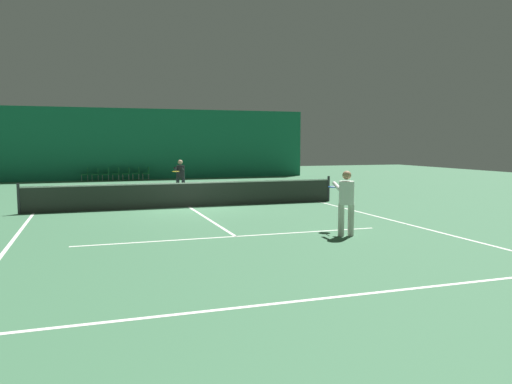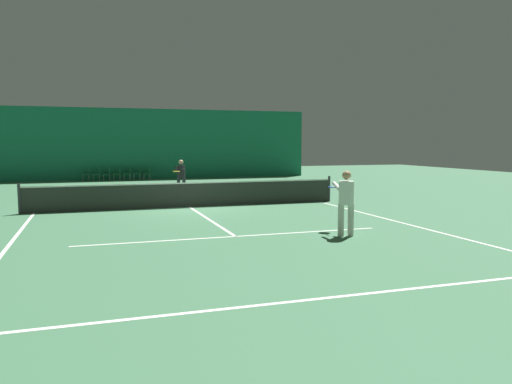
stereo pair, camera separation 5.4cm
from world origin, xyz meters
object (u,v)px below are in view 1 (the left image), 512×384
object	(u,v)px
courtside_chair_3	(117,173)
courtside_chair_4	(127,173)
courtside_chair_5	(137,173)
courtside_chair_6	(147,172)
courtside_chair_1	(96,173)
tennis_net	(189,194)
courtside_chair_0	(86,174)
courtside_chair_2	(107,173)
player_near	(346,198)
player_far	(180,175)

from	to	relation	value
courtside_chair_3	courtside_chair_4	distance (m)	0.65
courtside_chair_5	courtside_chair_6	xyz separation A→B (m)	(0.65, 0.00, 0.00)
courtside_chair_1	courtside_chair_6	distance (m)	3.23
tennis_net	courtside_chair_0	distance (m)	15.61
courtside_chair_2	courtside_chair_4	xyz separation A→B (m)	(1.29, 0.00, 0.00)
courtside_chair_3	courtside_chair_5	xyz separation A→B (m)	(1.29, 0.00, 0.00)
courtside_chair_2	courtside_chair_5	distance (m)	1.94
player_near	courtside_chair_6	world-z (taller)	player_near
player_far	courtside_chair_4	distance (m)	10.87
player_near	courtside_chair_1	size ratio (longest dim) A/B	2.06
player_near	courtside_chair_2	world-z (taller)	player_near
courtside_chair_5	courtside_chair_6	size ratio (longest dim) A/B	1.00
courtside_chair_0	courtside_chair_4	world-z (taller)	same
tennis_net	courtside_chair_4	xyz separation A→B (m)	(-1.21, 15.14, -0.03)
courtside_chair_1	courtside_chair_4	size ratio (longest dim) A/B	1.00
courtside_chair_0	courtside_chair_5	xyz separation A→B (m)	(3.23, 0.00, 0.00)
player_near	courtside_chair_3	bearing A→B (deg)	20.48
tennis_net	courtside_chair_3	distance (m)	15.25
courtside_chair_4	courtside_chair_3	bearing A→B (deg)	-90.00
courtside_chair_1	courtside_chair_3	bearing A→B (deg)	90.00
courtside_chair_0	courtside_chair_4	xyz separation A→B (m)	(2.58, 0.00, 0.00)
courtside_chair_4	courtside_chair_6	bearing A→B (deg)	90.00
courtside_chair_5	courtside_chair_3	bearing A→B (deg)	-90.00
courtside_chair_6	tennis_net	bearing A→B (deg)	-0.29
player_near	courtside_chair_5	bearing A→B (deg)	17.27
courtside_chair_4	courtside_chair_6	distance (m)	1.29
player_far	courtside_chair_3	xyz separation A→B (m)	(-2.31, 10.73, -0.49)
tennis_net	courtside_chair_3	size ratio (longest dim) A/B	14.29
courtside_chair_1	courtside_chair_2	bearing A→B (deg)	90.00
courtside_chair_1	courtside_chair_3	world-z (taller)	same
courtside_chair_5	courtside_chair_2	bearing A→B (deg)	-90.00
player_far	courtside_chair_3	world-z (taller)	player_far
courtside_chair_3	player_far	bearing A→B (deg)	12.15
player_far	courtside_chair_5	world-z (taller)	player_far
courtside_chair_4	player_near	bearing A→B (deg)	10.13
courtside_chair_4	courtside_chair_2	bearing A→B (deg)	-90.00
courtside_chair_4	courtside_chair_5	distance (m)	0.65
courtside_chair_2	courtside_chair_1	bearing A→B (deg)	-90.00
courtside_chair_4	player_far	bearing A→B (deg)	8.82
courtside_chair_3	courtside_chair_1	bearing A→B (deg)	-90.00
tennis_net	courtside_chair_6	bearing A→B (deg)	89.71
player_far	courtside_chair_6	size ratio (longest dim) A/B	1.99
courtside_chair_4	courtside_chair_5	bearing A→B (deg)	90.00
tennis_net	courtside_chair_0	world-z (taller)	tennis_net
tennis_net	player_far	world-z (taller)	player_far
courtside_chair_1	courtside_chair_6	size ratio (longest dim) A/B	1.00
player_far	courtside_chair_5	size ratio (longest dim) A/B	1.99
courtside_chair_1	courtside_chair_4	world-z (taller)	same
tennis_net	courtside_chair_5	xyz separation A→B (m)	(-0.57, 15.14, -0.03)
player_near	courtside_chair_4	xyz separation A→B (m)	(-4.00, 22.38, -0.52)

